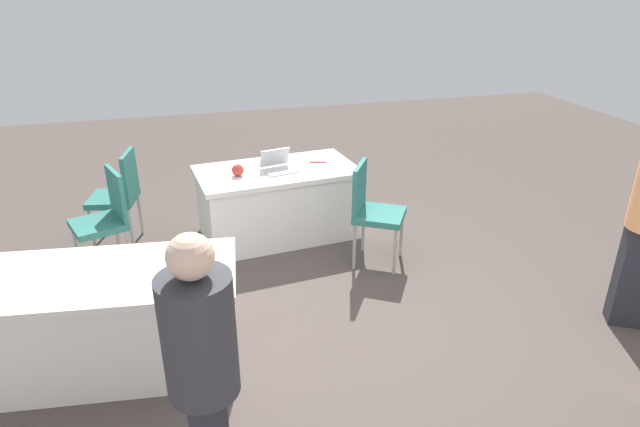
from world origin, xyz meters
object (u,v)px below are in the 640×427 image
Objects in this scene: yarn_ball at (238,170)px; person_attendee_standing at (203,371)px; scissors_red at (318,162)px; table_foreground at (278,202)px; chair_tucked_right at (105,216)px; laptop_silver at (279,167)px; table_mid_left at (112,319)px; chair_tucked_left at (119,192)px; chair_near_front at (372,207)px.

person_attendee_standing is at bearing 79.37° from yarn_ball.
scissors_red is at bearing -23.96° from person_attendee_standing.
table_foreground is 9.36× the size of scissors_red.
laptop_silver is (-1.66, -0.27, 0.22)m from chair_tucked_right.
yarn_ball reaches higher than table_mid_left.
chair_tucked_right is (0.12, -1.41, 0.19)m from table_mid_left.
chair_tucked_left reaches higher than laptop_silver.
person_attendee_standing is at bearing -96.67° from scissors_red.
chair_near_front is at bearing 132.06° from table_foreground.
table_foreground is 0.41m from laptop_silver.
yarn_ball is 0.66× the size of scissors_red.
chair_tucked_left is 2.03m from scissors_red.
chair_near_front is 0.96m from scissors_red.
table_mid_left is 1.43m from chair_tucked_right.
chair_tucked_left is (1.56, -0.25, 0.19)m from table_foreground.
scissors_red is (-1.98, -1.82, 0.37)m from table_mid_left.
chair_tucked_left is 2.58× the size of laptop_silver.
person_attendee_standing is 4.23× the size of laptop_silver.
chair_tucked_left is at bearing -82.67° from chair_near_front.
scissors_red is at bearing -98.86° from chair_tucked_right.
laptop_silver is at bearing -104.64° from chair_near_front.
person_attendee_standing is 8.80× the size of scissors_red.
chair_near_front is 8.23× the size of yarn_ball.
table_mid_left is 1.53m from person_attendee_standing.
yarn_ball is at bearing -124.26° from table_mid_left.
table_mid_left is at bearing 23.20° from person_attendee_standing.
laptop_silver reaches higher than yarn_ball.
person_attendee_standing is 3.02m from yarn_ball.
person_attendee_standing is (-0.59, 3.30, 0.32)m from chair_tucked_left.
table_foreground is 1.06× the size of person_attendee_standing.
chair_tucked_right reaches higher than table_mid_left.
chair_tucked_right is at bearing -84.97° from table_mid_left.
scissors_red reaches higher than table_mid_left.
chair_tucked_right is 2.15m from scissors_red.
yarn_ball is (0.40, 0.10, 0.42)m from table_foreground.
yarn_ball is at bearing -6.60° from laptop_silver.
laptop_silver is (-0.98, -3.01, -0.10)m from person_attendee_standing.
scissors_red is at bearing -168.18° from yarn_ball.
yarn_ball is (1.14, -0.72, 0.23)m from chair_near_front.
person_attendee_standing reaches higher than chair_near_front.
chair_near_front reaches higher than laptop_silver.
table_mid_left is 2.44m from chair_near_front.
table_mid_left is at bearing -35.64° from chair_near_front.
chair_near_front is 1.07m from laptop_silver.
yarn_ball is (-0.56, -2.96, -0.08)m from person_attendee_standing.
scissors_red is at bearing -176.09° from laptop_silver.
table_mid_left is at bearing 34.72° from laptop_silver.
chair_tucked_right is 0.61× the size of person_attendee_standing.
chair_near_front is 2.83m from person_attendee_standing.
person_attendee_standing is at bearing 174.27° from chair_tucked_right.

